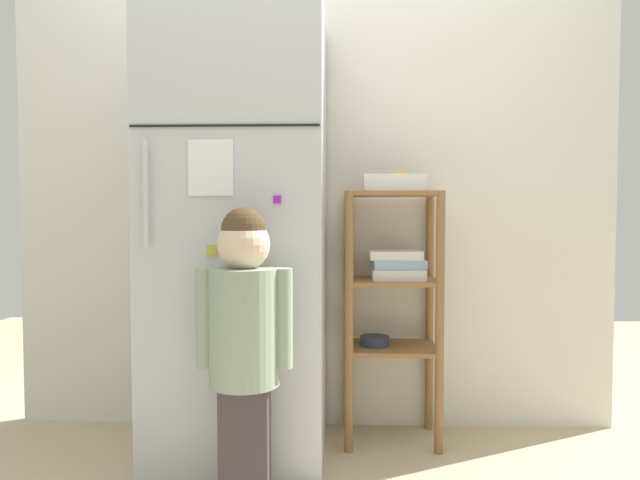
% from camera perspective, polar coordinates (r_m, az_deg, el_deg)
% --- Properties ---
extents(ground_plane, '(6.00, 6.00, 0.00)m').
position_cam_1_polar(ground_plane, '(2.50, -1.13, -20.41)').
color(ground_plane, tan).
extents(kitchen_wall_back, '(2.73, 0.03, 2.28)m').
position_cam_1_polar(kitchen_wall_back, '(2.65, -0.73, 6.18)').
color(kitchen_wall_back, silver).
rests_on(kitchen_wall_back, ground).
extents(refrigerator, '(0.68, 0.63, 1.78)m').
position_cam_1_polar(refrigerator, '(2.35, -7.95, 0.53)').
color(refrigerator, silver).
rests_on(refrigerator, ground).
extents(child_standing, '(0.32, 0.24, 1.00)m').
position_cam_1_polar(child_standing, '(1.94, -7.50, -8.43)').
color(child_standing, '#42383D').
rests_on(child_standing, ground).
extents(pantry_shelf_unit, '(0.40, 0.31, 1.07)m').
position_cam_1_polar(pantry_shelf_unit, '(2.49, 7.17, -4.79)').
color(pantry_shelf_unit, olive).
rests_on(pantry_shelf_unit, ground).
extents(fruit_bin, '(0.26, 0.15, 0.09)m').
position_cam_1_polar(fruit_bin, '(2.46, 7.42, 5.60)').
color(fruit_bin, white).
rests_on(fruit_bin, pantry_shelf_unit).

